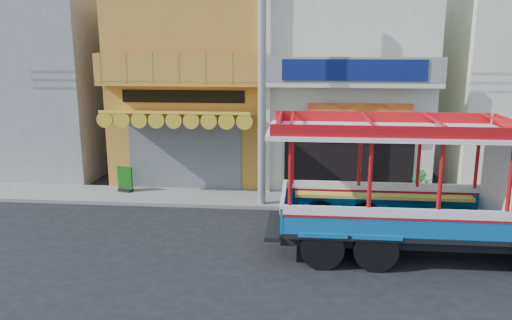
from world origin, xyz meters
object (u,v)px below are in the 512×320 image
at_px(green_sign, 125,181).
at_px(potted_plant_c, 427,190).
at_px(utility_pole, 267,56).
at_px(songthaew_truck, 445,192).
at_px(potted_plant_b, 419,185).

xyz_separation_m(green_sign, potted_plant_c, (10.67, -0.37, 0.04)).
xyz_separation_m(utility_pole, songthaew_truck, (4.80, -3.61, -3.30)).
bearing_deg(potted_plant_b, green_sign, 66.40).
bearing_deg(green_sign, potted_plant_b, -0.23).
relative_size(songthaew_truck, potted_plant_b, 7.34).
height_order(songthaew_truck, potted_plant_c, songthaew_truck).
distance_m(utility_pole, green_sign, 7.00).
relative_size(utility_pole, potted_plant_c, 32.61).
bearing_deg(potted_plant_b, songthaew_truck, 151.44).
bearing_deg(potted_plant_c, songthaew_truck, 19.98).
height_order(songthaew_truck, potted_plant_b, songthaew_truck).
height_order(potted_plant_b, potted_plant_c, potted_plant_b).
distance_m(songthaew_truck, green_sign, 11.13).
bearing_deg(green_sign, potted_plant_c, -1.96).
bearing_deg(potted_plant_c, utility_pole, -54.90).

